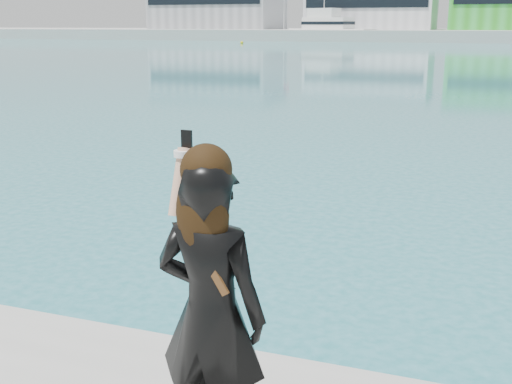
% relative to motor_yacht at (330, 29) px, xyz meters
% --- Properties ---
extents(far_quay, '(320.00, 40.00, 2.00)m').
position_rel_motor_yacht_xyz_m(far_quay, '(27.80, 13.10, -1.17)').
color(far_quay, '#9E9E99').
rests_on(far_quay, ground).
extents(warehouse_grey_left, '(26.52, 16.36, 11.50)m').
position_rel_motor_yacht_xyz_m(warehouse_grey_left, '(-27.20, 11.08, 5.59)').
color(warehouse_grey_left, gray).
rests_on(warehouse_grey_left, far_quay).
extents(warehouse_white, '(24.48, 15.35, 9.50)m').
position_rel_motor_yacht_xyz_m(warehouse_white, '(5.80, 11.08, 4.59)').
color(warehouse_white, silver).
rests_on(warehouse_white, far_quay).
extents(flagpole_left, '(1.28, 0.16, 8.00)m').
position_rel_motor_yacht_xyz_m(flagpole_left, '(-10.11, 4.10, 4.36)').
color(flagpole_left, silver).
rests_on(flagpole_left, far_quay).
extents(motor_yacht, '(17.12, 10.14, 7.73)m').
position_rel_motor_yacht_xyz_m(motor_yacht, '(0.00, 0.00, 0.00)').
color(motor_yacht, white).
rests_on(motor_yacht, ground).
extents(buoy_far, '(0.50, 0.50, 0.50)m').
position_rel_motor_yacht_xyz_m(buoy_far, '(-9.35, -21.03, -2.17)').
color(buoy_far, yellow).
rests_on(buoy_far, ground).
extents(woman, '(0.65, 0.45, 1.80)m').
position_rel_motor_yacht_xyz_m(woman, '(27.73, -117.10, -0.46)').
color(woman, black).
rests_on(woman, near_quay).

